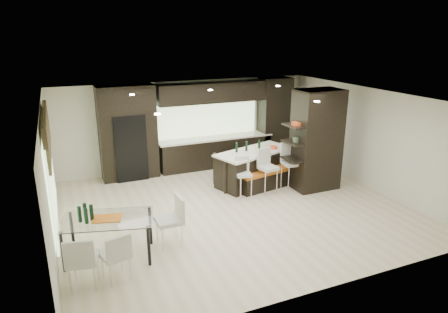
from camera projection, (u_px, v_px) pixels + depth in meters
name	position (u px, v px, depth m)	size (l,w,h in m)	color
ground	(234.00, 208.00, 9.73)	(8.00, 8.00, 0.00)	beige
back_wall	(188.00, 124.00, 12.39)	(8.00, 0.02, 2.70)	beige
left_wall	(49.00, 179.00, 7.83)	(0.02, 7.00, 2.70)	beige
right_wall	(368.00, 138.00, 10.81)	(0.02, 7.00, 2.70)	beige
ceiling	(234.00, 98.00, 8.91)	(8.00, 7.00, 0.02)	white
window_left	(51.00, 176.00, 8.02)	(0.04, 3.20, 1.90)	#B2D199
window_back	(206.00, 117.00, 12.52)	(3.40, 0.04, 1.20)	#B2D199
stone_accent	(46.00, 132.00, 7.76)	(0.08, 3.00, 0.80)	brown
ceiling_spots	(230.00, 97.00, 9.14)	(4.00, 3.00, 0.02)	white
back_cabinetry	(206.00, 125.00, 12.29)	(6.80, 0.68, 2.70)	black
refrigerator	(129.00, 147.00, 11.47)	(0.90, 0.68, 1.90)	black
partition_column	(316.00, 140.00, 10.64)	(1.20, 0.80, 2.70)	black
kitchen_island	(254.00, 167.00, 11.21)	(2.28, 0.98, 0.95)	black
stool_left	(244.00, 181.00, 10.28)	(0.38, 0.38, 0.85)	beige
stool_mid	(268.00, 176.00, 10.50)	(0.43, 0.43, 0.97)	beige
stool_right	(291.00, 171.00, 10.74)	(0.46, 0.46, 1.04)	beige
bench	(262.00, 179.00, 10.88)	(1.42, 0.55, 0.55)	black
floor_vase	(302.00, 167.00, 10.85)	(0.44, 0.44, 1.20)	#44513A
dining_table	(109.00, 238.00, 7.53)	(1.67, 0.94, 0.80)	white
chair_near	(115.00, 258.00, 6.84)	(0.45, 0.45, 0.83)	beige
chair_far	(83.00, 263.00, 6.62)	(0.49, 0.49, 0.90)	beige
chair_end	(169.00, 224.00, 7.94)	(0.51, 0.51, 0.94)	beige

